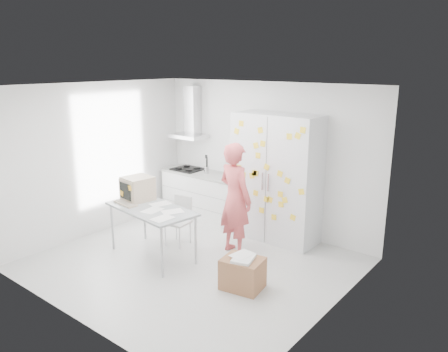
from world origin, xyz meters
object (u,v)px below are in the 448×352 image
Objects in this scene: person at (235,199)px; cardboard_box at (243,273)px; chair at (180,217)px; desk at (142,197)px.

cardboard_box is (0.79, -0.87, -0.69)m from person.
person is 2.21× the size of chair.
cardboard_box is at bearing -25.46° from chair.
cardboard_box is at bearing 7.40° from desk.
desk is at bearing 46.75° from person.
chair is at bearing 161.53° from cardboard_box.
chair is at bearing 28.63° from person.
person is 1.36m from cardboard_box.
cardboard_box is (2.03, -0.01, -0.69)m from desk.
desk is at bearing 179.64° from cardboard_box.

